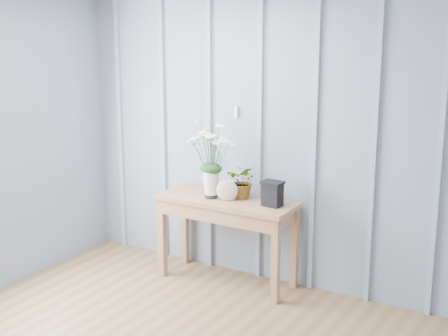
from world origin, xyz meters
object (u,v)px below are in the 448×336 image
Objects in this scene: sideboard at (227,212)px; felt_disc_vessel at (227,190)px; carved_box at (272,193)px; daisy_vase at (211,150)px.

felt_disc_vessel is at bearing -58.74° from sideboard.
daisy_vase is at bearing -174.05° from carved_box.
carved_box is (0.55, 0.06, -0.31)m from daisy_vase.
carved_box is (0.39, 0.06, 0.02)m from felt_disc_vessel.
carved_box is at bearing 1.63° from sideboard.
daisy_vase reaches higher than felt_disc_vessel.
sideboard is 0.21m from felt_disc_vessel.
daisy_vase is (-0.13, -0.05, 0.53)m from sideboard.
daisy_vase is 0.64m from carved_box.
felt_disc_vessel is 0.87× the size of carved_box.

